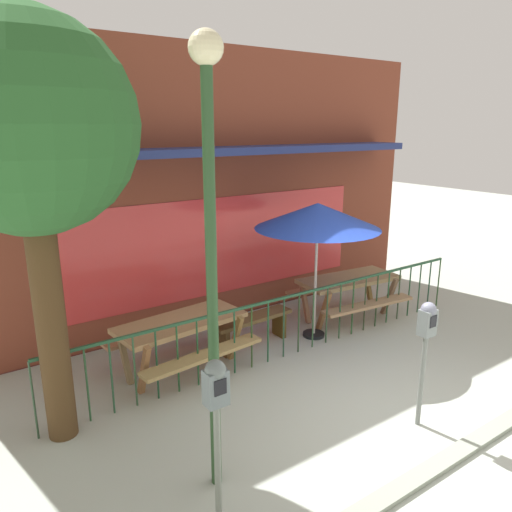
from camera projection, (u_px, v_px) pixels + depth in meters
ground at (406, 423)px, 5.67m from camera, size 40.00×40.00×0.00m
pub_storefront at (219, 188)px, 8.42m from camera, size 8.59×1.23×4.65m
patio_fence_front at (292, 314)px, 7.20m from camera, size 7.24×0.04×0.97m
picnic_table_left at (181, 331)px, 6.73m from camera, size 1.93×1.54×0.79m
picnic_table_right at (348, 286)px, 8.61m from camera, size 1.93×1.53×0.79m
patio_umbrella at (318, 216)px, 7.50m from camera, size 1.98×1.98×2.23m
patio_bench at (252, 324)px, 7.61m from camera, size 1.42×0.40×0.48m
parking_meter_near at (216, 403)px, 3.82m from camera, size 0.18×0.17×1.63m
parking_meter_far at (426, 332)px, 5.35m from camera, size 0.18×0.17×1.52m
street_tree at (28, 130)px, 4.60m from camera, size 2.15×2.15×4.47m
street_lamp at (210, 214)px, 4.05m from camera, size 0.28×0.28×4.10m
curb_edge at (458, 455)px, 5.13m from camera, size 12.02×0.20×0.11m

